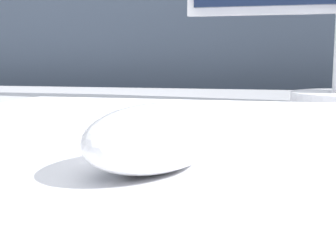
{
  "coord_description": "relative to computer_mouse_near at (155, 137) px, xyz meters",
  "views": [
    {
      "loc": [
        0.02,
        -0.52,
        0.79
      ],
      "look_at": [
        -0.06,
        -0.2,
        0.75
      ],
      "focal_mm": 50.0,
      "sensor_mm": 36.0,
      "label": 1
    }
  ],
  "objects": [
    {
      "name": "keyboard",
      "position": [
        -0.04,
        0.18,
        -0.01
      ],
      "size": [
        0.37,
        0.13,
        0.02
      ],
      "rotation": [
        0.0,
        0.0,
        -0.01
      ],
      "color": "silver",
      "rests_on": "desk"
    },
    {
      "name": "partition_panel",
      "position": [
        0.06,
        0.94,
        -0.21
      ],
      "size": [
        5.0,
        0.03,
        1.07
      ],
      "color": "#333D4C",
      "rests_on": "ground_plane"
    },
    {
      "name": "computer_mouse_near",
      "position": [
        0.0,
        0.0,
        0.0
      ],
      "size": [
        0.1,
        0.13,
        0.04
      ],
      "rotation": [
        0.0,
        0.0,
        -0.32
      ],
      "color": "white",
      "rests_on": "desk"
    }
  ]
}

